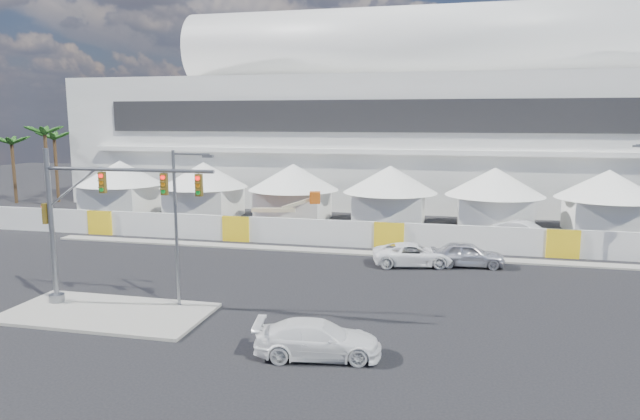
% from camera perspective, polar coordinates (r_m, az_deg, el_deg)
% --- Properties ---
extents(ground, '(160.00, 160.00, 0.00)m').
position_cam_1_polar(ground, '(30.33, -7.67, -9.33)').
color(ground, black).
rests_on(ground, ground).
extents(median_island, '(10.00, 5.00, 0.15)m').
position_cam_1_polar(median_island, '(30.43, -20.52, -9.63)').
color(median_island, gray).
rests_on(median_island, ground).
extents(far_curb, '(80.00, 1.20, 0.12)m').
position_cam_1_polar(far_curb, '(41.64, 26.20, -5.01)').
color(far_curb, gray).
rests_on(far_curb, ground).
extents(stadium, '(80.00, 24.80, 21.98)m').
position_cam_1_polar(stadium, '(68.39, 11.83, 8.86)').
color(stadium, silver).
rests_on(stadium, ground).
extents(tent_row, '(53.40, 8.40, 5.40)m').
position_cam_1_polar(tent_row, '(52.20, 2.10, 2.08)').
color(tent_row, white).
rests_on(tent_row, ground).
extents(hoarding_fence, '(70.00, 0.25, 2.00)m').
position_cam_1_polar(hoarding_fence, '(42.46, 6.94, -2.56)').
color(hoarding_fence, silver).
rests_on(hoarding_fence, ground).
extents(palm_cluster, '(10.60, 10.60, 8.55)m').
position_cam_1_polar(palm_cluster, '(71.43, -24.93, 6.15)').
color(palm_cluster, '#47331E').
rests_on(palm_cluster, ground).
extents(sedan_silver, '(2.36, 4.91, 1.62)m').
position_cam_1_polar(sedan_silver, '(38.49, 14.51, -4.30)').
color(sedan_silver, silver).
rests_on(sedan_silver, ground).
extents(pickup_curb, '(3.53, 5.70, 1.47)m').
position_cam_1_polar(pickup_curb, '(38.02, 9.31, -4.41)').
color(pickup_curb, white).
rests_on(pickup_curb, ground).
extents(pickup_near, '(2.92, 5.42, 1.49)m').
position_cam_1_polar(pickup_near, '(23.62, -0.22, -12.78)').
color(pickup_near, white).
rests_on(pickup_near, ground).
extents(lot_car_a, '(3.67, 5.25, 1.64)m').
position_cam_1_polar(lot_car_a, '(47.08, 19.76, -2.10)').
color(lot_car_a, silver).
rests_on(lot_car_a, ground).
extents(traffic_mast, '(9.36, 0.77, 7.95)m').
position_cam_1_polar(traffic_mast, '(30.91, -22.62, -1.02)').
color(traffic_mast, slate).
rests_on(traffic_mast, median_island).
extents(streetlight_median, '(2.18, 0.22, 7.87)m').
position_cam_1_polar(streetlight_median, '(29.27, -13.87, -0.75)').
color(streetlight_median, gray).
rests_on(streetlight_median, median_island).
extents(boom_lift, '(7.07, 2.22, 3.51)m').
position_cam_1_polar(boom_lift, '(48.19, -5.29, -1.20)').
color(boom_lift, '#D05913').
rests_on(boom_lift, ground).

